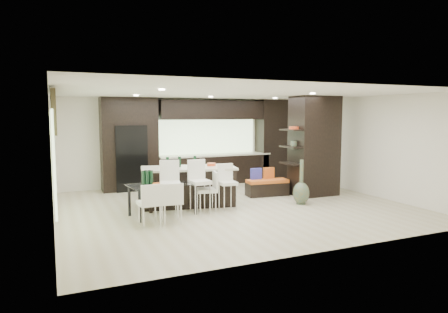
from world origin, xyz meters
name	(u,v)px	position (x,y,z in m)	size (l,w,h in m)	color
ground	(234,206)	(0.00, 0.00, 0.00)	(8.00, 8.00, 0.00)	#C0B593
back_wall	(188,142)	(0.00, 3.50, 1.35)	(8.00, 0.02, 2.70)	white
left_wall	(51,158)	(-4.00, 0.00, 1.35)	(0.02, 7.00, 2.70)	white
right_wall	(364,145)	(4.00, 0.00, 1.35)	(0.02, 7.00, 2.70)	white
ceiling	(234,93)	(0.00, 0.00, 2.70)	(8.00, 7.00, 0.02)	white
window_left	(54,157)	(-3.96, 0.20, 1.35)	(0.04, 3.20, 1.90)	#B2D199
window_back	(206,135)	(0.60, 3.46, 1.55)	(3.40, 0.04, 1.20)	#B2D199
stone_accent	(53,112)	(-3.93, 0.20, 2.25)	(0.08, 3.00, 0.80)	brown
ceiling_spots	(230,95)	(0.00, 0.25, 2.68)	(4.00, 3.00, 0.02)	white
back_cabinetry	(206,142)	(0.50, 3.17, 1.35)	(6.80, 0.68, 2.70)	black
refrigerator	(130,158)	(-1.90, 3.12, 0.95)	(0.90, 0.68, 1.90)	black
partition_column	(314,146)	(2.60, 0.40, 1.35)	(1.20, 0.80, 2.70)	black
kitchen_island	(189,186)	(-0.97, 0.53, 0.47)	(2.26, 0.97, 0.94)	black
stool_left	(170,194)	(-1.66, -0.27, 0.49)	(0.43, 0.43, 0.97)	white
stool_mid	(200,192)	(-0.97, -0.27, 0.48)	(0.42, 0.42, 0.96)	white
stool_right	(228,191)	(-0.27, -0.25, 0.43)	(0.38, 0.38, 0.86)	white
bench	(267,187)	(1.38, 0.80, 0.22)	(1.15, 0.44, 0.44)	black
floor_vase	(301,182)	(1.62, -0.46, 0.55)	(0.41, 0.41, 1.11)	#47553D
dining_table	(163,200)	(-1.80, -0.17, 0.35)	(1.44, 0.81, 0.69)	white
chair_near	(171,204)	(-1.80, -0.86, 0.39)	(0.42, 0.42, 0.78)	white
chair_far	(149,206)	(-2.25, -0.86, 0.40)	(0.43, 0.43, 0.79)	white
chair_end	(206,193)	(-0.77, -0.17, 0.42)	(0.45, 0.45, 0.84)	white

